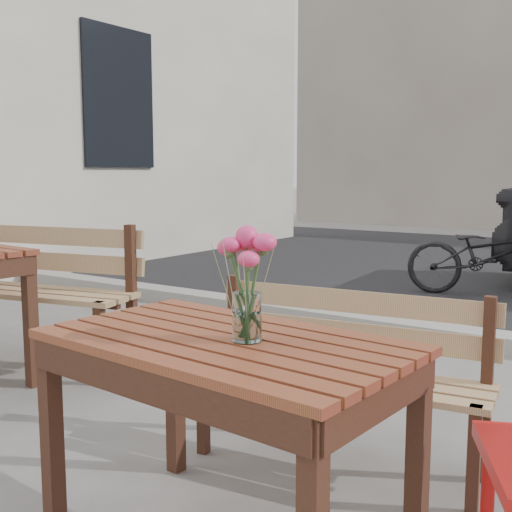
# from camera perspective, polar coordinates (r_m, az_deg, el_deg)

# --- Properties ---
(main_table) EXTENTS (1.22, 0.77, 0.72)m
(main_table) POSITION_cam_1_polar(r_m,az_deg,el_deg) (2.09, -2.78, -10.37)
(main_table) COLOR maroon
(main_table) RESTS_ON ground
(main_bench) EXTENTS (1.29, 0.53, 0.78)m
(main_bench) POSITION_cam_1_polar(r_m,az_deg,el_deg) (2.79, 7.84, -8.61)
(main_bench) COLOR #9A7E4F
(main_bench) RESTS_ON ground
(main_vase) EXTENTS (0.20, 0.20, 0.36)m
(main_vase) POSITION_cam_1_polar(r_m,az_deg,el_deg) (1.97, -0.82, -1.24)
(main_vase) COLOR white
(main_vase) RESTS_ON main_table
(second_bench) EXTENTS (1.57, 0.76, 0.94)m
(second_bench) POSITION_cam_1_polar(r_m,az_deg,el_deg) (4.44, -19.14, -1.64)
(second_bench) COLOR #9A7E4F
(second_bench) RESTS_ON ground
(bicycle) EXTENTS (1.68, 0.83, 0.84)m
(bicycle) POSITION_cam_1_polar(r_m,az_deg,el_deg) (6.76, 20.06, 0.06)
(bicycle) COLOR black
(bicycle) RESTS_ON ground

